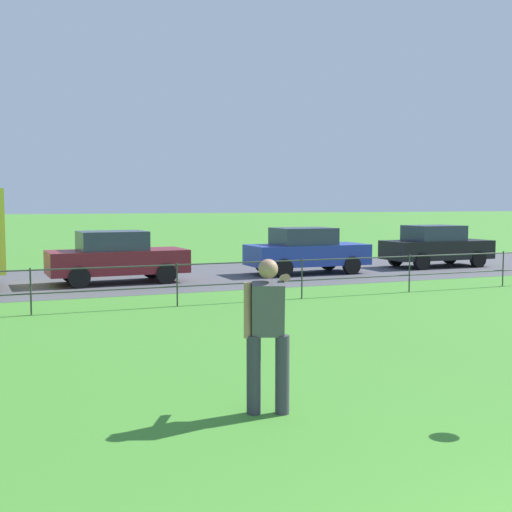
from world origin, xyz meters
TOP-DOWN VIEW (x-y plane):
  - street_strip at (0.00, 18.47)m, footprint 80.00×7.73m
  - park_fence at (-0.00, 12.58)m, footprint 31.84×0.04m
  - person_thrower at (-1.12, 4.72)m, footprint 0.71×0.73m
  - car_maroon_far_right at (-0.50, 17.48)m, footprint 4.05×1.91m
  - car_blue_far_left at (5.86, 17.69)m, footprint 4.00×1.82m
  - car_black_left at (11.39, 18.01)m, footprint 4.01×1.84m

SIDE VIEW (x-z plane):
  - street_strip at x=0.00m, z-range 0.00..0.01m
  - park_fence at x=0.00m, z-range 0.16..1.16m
  - car_maroon_far_right at x=-0.50m, z-range 0.01..1.55m
  - car_blue_far_left at x=5.86m, z-range 0.01..1.55m
  - car_black_left at x=11.39m, z-range 0.01..1.55m
  - person_thrower at x=-1.12m, z-range 0.07..1.81m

